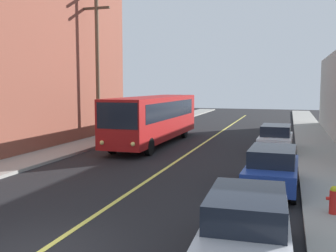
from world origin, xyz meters
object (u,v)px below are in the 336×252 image
city_bus (155,117)px  parked_car_blue (272,168)px  utility_pole_mid (97,56)px  fire_hydrant (334,199)px  parked_car_silver (247,227)px  parked_car_white (276,138)px

city_bus → parked_car_blue: bearing=-50.0°
parked_car_blue → utility_pole_mid: 16.81m
utility_pole_mid → fire_hydrant: utility_pole_mid is taller
parked_car_silver → fire_hydrant: size_ratio=5.31×
parked_car_silver → parked_car_white: bearing=89.6°
parked_car_blue → fire_hydrant: parked_car_blue is taller
parked_car_silver → fire_hydrant: bearing=60.1°
city_bus → fire_hydrant: bearing=-51.1°
city_bus → parked_car_white: city_bus is taller
parked_car_silver → utility_pole_mid: size_ratio=0.42×
parked_car_silver → utility_pole_mid: bearing=126.6°
utility_pole_mid → fire_hydrant: (14.37, -12.70, -5.41)m
parked_car_blue → parked_car_white: 8.70m
parked_car_silver → fire_hydrant: (2.15, 3.75, -0.26)m
fire_hydrant → utility_pole_mid: bearing=138.5°
fire_hydrant → parked_car_blue: bearing=124.8°
city_bus → parked_car_white: 8.03m
parked_car_silver → parked_car_white: (0.11, 15.14, 0.00)m
city_bus → parked_car_silver: city_bus is taller
parked_car_blue → parked_car_white: size_ratio=1.00×
city_bus → parked_car_white: size_ratio=2.73×
parked_car_white → utility_pole_mid: utility_pole_mid is taller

